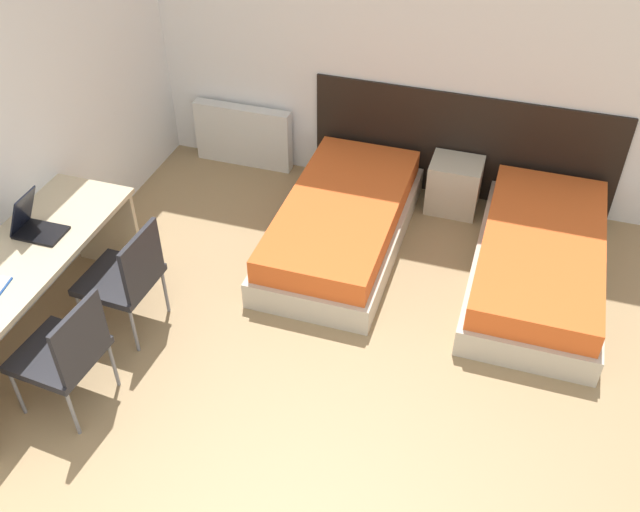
% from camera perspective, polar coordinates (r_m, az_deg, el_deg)
% --- Properties ---
extents(wall_back, '(5.05, 0.05, 2.70)m').
position_cam_1_polar(wall_back, '(5.90, 5.75, 17.18)').
color(wall_back, white).
rests_on(wall_back, ground_plane).
extents(wall_left, '(0.05, 5.07, 2.70)m').
position_cam_1_polar(wall_left, '(5.08, -23.74, 10.10)').
color(wall_left, white).
rests_on(wall_left, ground_plane).
extents(headboard_panel, '(2.55, 0.03, 0.95)m').
position_cam_1_polar(headboard_panel, '(6.17, 11.28, 8.54)').
color(headboard_panel, black).
rests_on(headboard_panel, ground_plane).
extents(bed_near_window, '(0.93, 1.88, 0.41)m').
position_cam_1_polar(bed_near_window, '(5.63, 1.75, 2.64)').
color(bed_near_window, beige).
rests_on(bed_near_window, ground_plane).
extents(bed_near_door, '(0.93, 1.88, 0.41)m').
position_cam_1_polar(bed_near_door, '(5.51, 17.12, -0.38)').
color(bed_near_door, beige).
rests_on(bed_near_door, ground_plane).
extents(nightstand, '(0.42, 0.36, 0.45)m').
position_cam_1_polar(nightstand, '(6.12, 10.68, 5.58)').
color(nightstand, beige).
rests_on(nightstand, ground_plane).
extents(radiator, '(0.91, 0.12, 0.57)m').
position_cam_1_polar(radiator, '(6.63, -6.15, 9.56)').
color(radiator, silver).
rests_on(radiator, ground_plane).
extents(desk, '(0.62, 1.85, 0.75)m').
position_cam_1_polar(desk, '(4.90, -22.67, -1.81)').
color(desk, '#C6B28E').
rests_on(desk, ground_plane).
extents(chair_near_laptop, '(0.49, 0.49, 0.84)m').
position_cam_1_polar(chair_near_laptop, '(4.91, -15.27, -1.49)').
color(chair_near_laptop, '#232328').
rests_on(chair_near_laptop, ground_plane).
extents(chair_near_notebook, '(0.51, 0.51, 0.84)m').
position_cam_1_polar(chair_near_notebook, '(4.51, -19.72, -7.14)').
color(chair_near_notebook, '#232328').
rests_on(chair_near_notebook, ground_plane).
extents(laptop, '(0.31, 0.22, 0.30)m').
position_cam_1_polar(laptop, '(4.94, -21.87, 2.31)').
color(laptop, black).
rests_on(laptop, desk).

